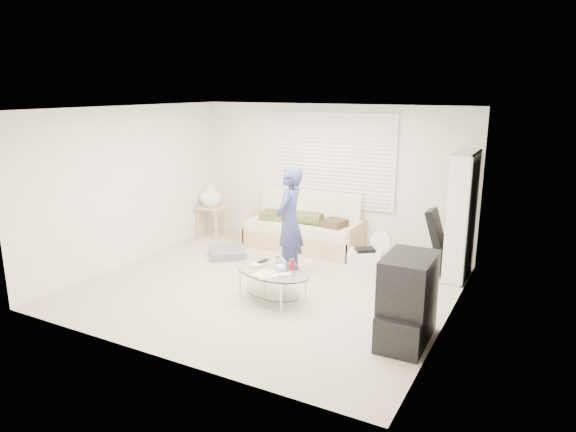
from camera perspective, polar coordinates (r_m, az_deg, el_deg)
The scene contains 13 objects.
ground at distance 7.43m, azimuth -2.36°, elevation -7.80°, with size 5.00×5.00×0.00m, color tan.
room_shell at distance 7.40m, azimuth -0.59°, elevation 5.23°, with size 5.02×4.52×2.51m.
window_blinds at distance 8.94m, azimuth 4.77°, elevation 6.21°, with size 2.32×0.08×1.62m.
futon_sofa at distance 9.04m, azimuth 1.75°, elevation -1.54°, with size 2.07×0.84×1.01m.
grey_floor_pillow at distance 8.72m, azimuth -6.73°, elevation -4.07°, with size 0.58×0.58×0.13m, color slate.
side_table at distance 9.77m, azimuth -8.53°, elevation 2.06°, with size 0.52×0.42×1.02m.
bookshelf at distance 7.88m, azimuth 18.67°, elevation -0.02°, with size 0.30×0.80×1.90m.
guitar_case at distance 8.04m, azimuth 16.30°, elevation -3.29°, with size 0.42×0.37×0.99m.
floor_fan at distance 8.29m, azimuth 10.31°, elevation -3.21°, with size 0.35×0.23×0.57m.
storage_bin at distance 8.09m, azimuth 8.52°, elevation -4.87°, with size 0.57×0.46×0.36m.
tv_unit at distance 5.89m, azimuth 13.10°, elevation -9.12°, with size 0.53×0.93×1.00m.
coffee_table at distance 6.85m, azimuth -1.72°, elevation -6.63°, with size 1.32×1.04×0.55m.
standing_person at distance 7.66m, azimuth 0.16°, elevation -0.62°, with size 0.60×0.39×1.65m, color navy.
Camera 1 is at (3.53, -5.92, 2.77)m, focal length 32.00 mm.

